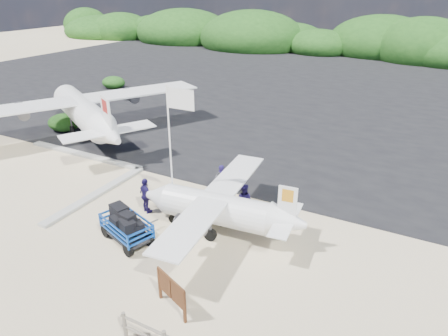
# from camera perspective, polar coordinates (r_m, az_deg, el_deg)

# --- Properties ---
(ground) EXTENTS (160.00, 160.00, 0.00)m
(ground) POSITION_cam_1_polar(r_m,az_deg,el_deg) (18.29, -10.72, -8.96)
(ground) COLOR beige
(asphalt_apron) EXTENTS (90.00, 50.00, 0.04)m
(asphalt_apron) POSITION_cam_1_polar(r_m,az_deg,el_deg) (43.94, 14.34, 10.85)
(asphalt_apron) COLOR #B2B2B2
(asphalt_apron) RESTS_ON ground
(lagoon) EXTENTS (9.00, 7.00, 0.40)m
(lagoon) POSITION_cam_1_polar(r_m,az_deg,el_deg) (25.14, -24.97, -1.19)
(lagoon) COLOR #B2B2B2
(lagoon) RESTS_ON ground
(vegetation_band) EXTENTS (124.00, 8.00, 4.40)m
(vegetation_band) POSITION_cam_1_polar(r_m,az_deg,el_deg) (68.09, 19.90, 14.92)
(vegetation_band) COLOR #B2B2B2
(vegetation_band) RESTS_ON ground
(baggage_cart) EXTENTS (2.94, 2.25, 1.30)m
(baggage_cart) POSITION_cam_1_polar(r_m,az_deg,el_deg) (17.90, -13.54, -10.08)
(baggage_cart) COLOR #0B41AC
(baggage_cart) RESTS_ON ground
(flagpole) EXTENTS (1.29, 0.56, 6.36)m
(flagpole) POSITION_cam_1_polar(r_m,az_deg,el_deg) (18.99, -7.08, -7.29)
(flagpole) COLOR white
(flagpole) RESTS_ON ground
(signboard) EXTENTS (1.61, 0.76, 1.38)m
(signboard) POSITION_cam_1_polar(r_m,az_deg,el_deg) (14.45, -7.35, -19.41)
(signboard) COLOR #542F18
(signboard) RESTS_ON ground
(crew_a) EXTENTS (0.68, 0.57, 1.60)m
(crew_a) POSITION_cam_1_polar(r_m,az_deg,el_deg) (20.78, -0.31, -1.58)
(crew_a) COLOR #1C144D
(crew_a) RESTS_ON ground
(crew_b) EXTENTS (0.92, 0.77, 1.68)m
(crew_b) POSITION_cam_1_polar(r_m,az_deg,el_deg) (18.72, 2.81, -4.63)
(crew_b) COLOR #1C144D
(crew_b) RESTS_ON ground
(crew_c) EXTENTS (1.13, 0.83, 1.79)m
(crew_c) POSITION_cam_1_polar(r_m,az_deg,el_deg) (19.34, -11.09, -3.91)
(crew_c) COLOR #1C144D
(crew_c) RESTS_ON ground
(aircraft_large) EXTENTS (23.73, 23.73, 5.22)m
(aircraft_large) POSITION_cam_1_polar(r_m,az_deg,el_deg) (39.77, 26.34, 7.62)
(aircraft_large) COLOR #B2B2B2
(aircraft_large) RESTS_ON ground
(aircraft_small) EXTENTS (8.38, 8.38, 2.76)m
(aircraft_small) POSITION_cam_1_polar(r_m,az_deg,el_deg) (47.29, -1.64, 12.55)
(aircraft_small) COLOR #B2B2B2
(aircraft_small) RESTS_ON ground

